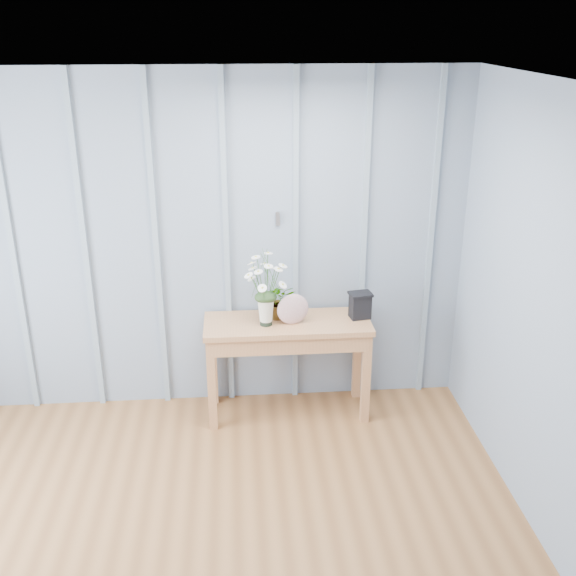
{
  "coord_description": "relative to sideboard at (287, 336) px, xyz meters",
  "views": [
    {
      "loc": [
        0.32,
        -2.4,
        2.78
      ],
      "look_at": [
        0.67,
        1.94,
        1.03
      ],
      "focal_mm": 42.0,
      "sensor_mm": 36.0,
      "label": 1
    }
  ],
  "objects": [
    {
      "name": "room_shell",
      "position": [
        -0.67,
        -1.08,
        1.35
      ],
      "size": [
        4.0,
        4.5,
        2.5
      ],
      "color": "#808FA3",
      "rests_on": "ground"
    },
    {
      "name": "sideboard",
      "position": [
        0.0,
        0.0,
        0.0
      ],
      "size": [
        1.2,
        0.45,
        0.75
      ],
      "color": "#AE7549",
      "rests_on": "ground"
    },
    {
      "name": "daisy_vase",
      "position": [
        -0.16,
        -0.04,
        0.46
      ],
      "size": [
        0.39,
        0.29,
        0.55
      ],
      "color": "black",
      "rests_on": "sideboard"
    },
    {
      "name": "spider_plant",
      "position": [
        -0.06,
        0.08,
        0.25
      ],
      "size": [
        0.24,
        0.21,
        0.26
      ],
      "primitive_type": "imported",
      "rotation": [
        0.0,
        0.0,
        0.02
      ],
      "color": "#20391A",
      "rests_on": "sideboard"
    },
    {
      "name": "felt_disc_vessel",
      "position": [
        0.03,
        -0.04,
        0.23
      ],
      "size": [
        0.24,
        0.1,
        0.23
      ],
      "primitive_type": "ellipsoid",
      "rotation": [
        0.0,
        0.0,
        0.15
      ],
      "color": "#9A4F67",
      "rests_on": "sideboard"
    },
    {
      "name": "carved_box",
      "position": [
        0.53,
        0.02,
        0.21
      ],
      "size": [
        0.18,
        0.15,
        0.19
      ],
      "color": "black",
      "rests_on": "sideboard"
    }
  ]
}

